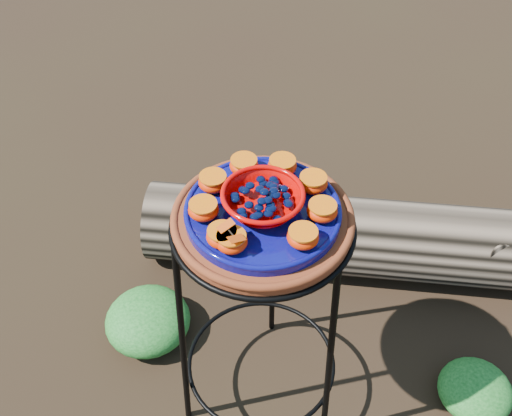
# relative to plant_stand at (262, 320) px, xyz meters

# --- Properties ---
(ground) EXTENTS (60.00, 60.00, 0.00)m
(ground) POSITION_rel_plant_stand_xyz_m (0.00, 0.00, -0.35)
(ground) COLOR black
(plant_stand) EXTENTS (0.44, 0.44, 0.70)m
(plant_stand) POSITION_rel_plant_stand_xyz_m (0.00, 0.00, 0.00)
(plant_stand) COLOR black
(plant_stand) RESTS_ON ground
(terracotta_saucer) EXTENTS (0.38, 0.38, 0.03)m
(terracotta_saucer) POSITION_rel_plant_stand_xyz_m (0.00, 0.00, 0.37)
(terracotta_saucer) COLOR maroon
(terracotta_saucer) RESTS_ON plant_stand
(cobalt_plate) EXTENTS (0.33, 0.33, 0.02)m
(cobalt_plate) POSITION_rel_plant_stand_xyz_m (0.00, 0.00, 0.39)
(cobalt_plate) COLOR #030055
(cobalt_plate) RESTS_ON terracotta_saucer
(red_bowl) EXTENTS (0.16, 0.16, 0.05)m
(red_bowl) POSITION_rel_plant_stand_xyz_m (0.00, 0.00, 0.43)
(red_bowl) COLOR #C10402
(red_bowl) RESTS_ON cobalt_plate
(glass_gems) EXTENTS (0.13, 0.13, 0.02)m
(glass_gems) POSITION_rel_plant_stand_xyz_m (0.00, 0.00, 0.46)
(glass_gems) COLOR black
(glass_gems) RESTS_ON red_bowl
(orange_half_0) EXTENTS (0.06, 0.06, 0.04)m
(orange_half_0) POSITION_rel_plant_stand_xyz_m (-0.04, -0.12, 0.42)
(orange_half_0) COLOR red
(orange_half_0) RESTS_ON cobalt_plate
(orange_half_1) EXTENTS (0.06, 0.06, 0.04)m
(orange_half_1) POSITION_rel_plant_stand_xyz_m (0.09, -0.08, 0.42)
(orange_half_1) COLOR red
(orange_half_1) RESTS_ON cobalt_plate
(orange_half_2) EXTENTS (0.06, 0.06, 0.04)m
(orange_half_2) POSITION_rel_plant_stand_xyz_m (0.12, -0.00, 0.42)
(orange_half_2) COLOR red
(orange_half_2) RESTS_ON cobalt_plate
(orange_half_3) EXTENTS (0.06, 0.06, 0.04)m
(orange_half_3) POSITION_rel_plant_stand_xyz_m (0.10, 0.08, 0.42)
(orange_half_3) COLOR red
(orange_half_3) RESTS_ON cobalt_plate
(orange_half_4) EXTENTS (0.06, 0.06, 0.04)m
(orange_half_4) POSITION_rel_plant_stand_xyz_m (0.02, 0.12, 0.42)
(orange_half_4) COLOR red
(orange_half_4) RESTS_ON cobalt_plate
(orange_half_5) EXTENTS (0.06, 0.06, 0.04)m
(orange_half_5) POSITION_rel_plant_stand_xyz_m (-0.06, 0.11, 0.42)
(orange_half_5) COLOR red
(orange_half_5) RESTS_ON cobalt_plate
(orange_half_6) EXTENTS (0.06, 0.06, 0.04)m
(orange_half_6) POSITION_rel_plant_stand_xyz_m (-0.11, 0.05, 0.42)
(orange_half_6) COLOR red
(orange_half_6) RESTS_ON cobalt_plate
(orange_half_7) EXTENTS (0.06, 0.06, 0.04)m
(orange_half_7) POSITION_rel_plant_stand_xyz_m (-0.12, -0.04, 0.42)
(orange_half_7) COLOR red
(orange_half_7) RESTS_ON cobalt_plate
(orange_half_8) EXTENTS (0.06, 0.06, 0.04)m
(orange_half_8) POSITION_rel_plant_stand_xyz_m (-0.06, -0.10, 0.42)
(orange_half_8) COLOR red
(orange_half_8) RESTS_ON cobalt_plate
(butterfly) EXTENTS (0.08, 0.08, 0.01)m
(butterfly) POSITION_rel_plant_stand_xyz_m (-0.04, -0.12, 0.44)
(butterfly) COLOR #B93B09
(butterfly) RESTS_ON orange_half_0
(driftwood_log) EXTENTS (1.42, 0.43, 0.26)m
(driftwood_log) POSITION_rel_plant_stand_xyz_m (0.25, 0.53, -0.22)
(driftwood_log) COLOR black
(driftwood_log) RESTS_ON ground
(foliage_left) EXTENTS (0.26, 0.26, 0.13)m
(foliage_left) POSITION_rel_plant_stand_xyz_m (-0.37, 0.14, -0.28)
(foliage_left) COLOR #0E4413
(foliage_left) RESTS_ON ground
(foliage_right) EXTENTS (0.21, 0.21, 0.11)m
(foliage_right) POSITION_rel_plant_stand_xyz_m (0.60, 0.07, -0.30)
(foliage_right) COLOR #0E4413
(foliage_right) RESTS_ON ground
(foliage_back) EXTENTS (0.29, 0.29, 0.15)m
(foliage_back) POSITION_rel_plant_stand_xyz_m (-0.18, 0.56, -0.28)
(foliage_back) COLOR #0E4413
(foliage_back) RESTS_ON ground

